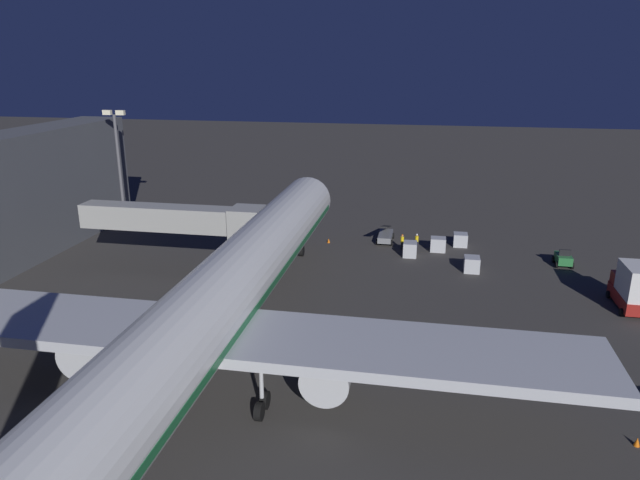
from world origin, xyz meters
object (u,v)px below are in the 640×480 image
Objects in this scene: apron_floodlight_mast at (119,160)px; ground_crew_by_belt_loader at (402,241)px; pushback_tug at (563,259)px; traffic_cone_nose_port at (329,241)px; baggage_container_far_row at (472,264)px; ground_crew_marshaller_fwd at (417,241)px; traffic_cone_wingtip_svc_side at (637,442)px; jet_bridge at (185,219)px; airliner_at_gate at (206,315)px; catering_truck at (631,287)px; belt_loader at (385,235)px; baggage_container_mid_row at (438,244)px; baggage_container_spare at (460,240)px; baggage_container_near_belt at (410,249)px; traffic_cone_nose_starboard at (294,239)px.

apron_floodlight_mast reaches higher than ground_crew_by_belt_loader.
pushback_tug is 4.75× the size of traffic_cone_nose_port.
traffic_cone_nose_port is (16.69, -7.06, -0.54)m from baggage_container_far_row.
ground_crew_marshaller_fwd is 37.47m from traffic_cone_wingtip_svc_side.
baggage_container_far_row is 9.81m from ground_crew_by_belt_loader.
jet_bridge is 36.06× the size of traffic_cone_nose_port.
traffic_cone_wingtip_svc_side is at bearing 86.22° from pushback_tug.
airliner_at_gate reaches higher than catering_truck.
baggage_container_mid_row is at bearing 158.52° from belt_loader.
baggage_container_mid_row is 1.03× the size of baggage_container_spare.
belt_loader is 13.25m from baggage_container_far_row.
traffic_cone_wingtip_svc_side is at bearing 124.88° from traffic_cone_nose_port.
belt_loader is 4.40× the size of baggage_container_spare.
baggage_container_far_row is 0.97× the size of ground_crew_by_belt_loader.
catering_truck reaches higher than ground_crew_marshaller_fwd.
jet_bridge reaches higher than baggage_container_mid_row.
catering_truck is 3.22× the size of baggage_container_near_belt.
baggage_container_spare is 15.97m from traffic_cone_nose_port.
baggage_container_near_belt is 2.51m from ground_crew_by_belt_loader.
catering_truck is at bearing 151.23° from baggage_container_near_belt.
baggage_container_mid_row is 0.97× the size of baggage_container_far_row.
ground_crew_by_belt_loader is at bearing -38.51° from baggage_container_far_row.
ground_crew_marshaller_fwd is at bearing -7.06° from baggage_container_mid_row.
apron_floodlight_mast is at bearing -4.57° from pushback_tug.
apron_floodlight_mast is 24.96m from traffic_cone_nose_starboard.
belt_loader is at bearing -178.81° from apron_floodlight_mast.
traffic_cone_wingtip_svc_side is (-37.55, 22.68, -5.48)m from jet_bridge.
baggage_container_near_belt is (-12.24, -31.07, -4.83)m from airliner_at_gate.
airliner_at_gate is 37.52× the size of ground_crew_by_belt_loader.
jet_bridge is at bearing 13.14° from pushback_tug.
baggage_container_mid_row is at bearing 176.80° from traffic_cone_nose_port.
traffic_cone_nose_port is at bearing -135.98° from jet_bridge.
baggage_container_mid_row is 3.18× the size of traffic_cone_nose_port.
apron_floodlight_mast is 8.46× the size of baggage_container_near_belt.
ground_crew_by_belt_loader is at bearing 2.94° from baggage_container_mid_row.
airliner_at_gate is 42.65m from pushback_tug.
catering_truck is 3.27× the size of baggage_container_far_row.
catering_truck is 10.74× the size of traffic_cone_nose_port.
belt_loader is at bearing -41.83° from baggage_container_far_row.
ground_crew_marshaller_fwd is (-1.68, -0.53, 0.01)m from ground_crew_by_belt_loader.
baggage_container_mid_row reaches higher than baggage_container_spare.
traffic_cone_nose_starboard is at bearing -124.38° from jet_bridge.
pushback_tug is (-28.87, -31.01, -4.88)m from airliner_at_gate.
baggage_container_far_row is (13.44, -7.20, -1.31)m from catering_truck.
ground_crew_by_belt_loader is at bearing 176.86° from apron_floodlight_mast.
ground_crew_by_belt_loader is at bearing 21.27° from baggage_container_spare.
jet_bridge is at bearing 27.79° from ground_crew_by_belt_loader.
baggage_container_spare is at bearing -139.67° from baggage_container_near_belt.
pushback_tug is 26.88m from traffic_cone_nose_port.
apron_floodlight_mast is 8.58× the size of baggage_container_far_row.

